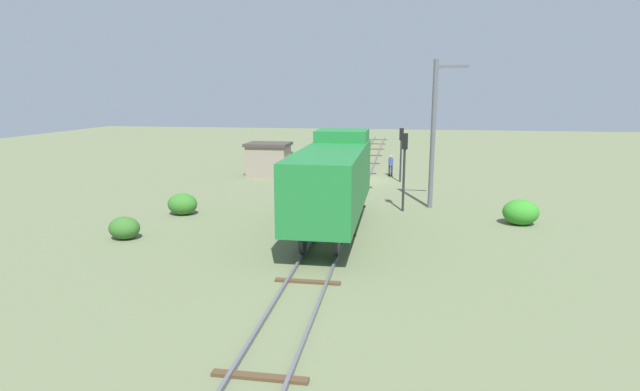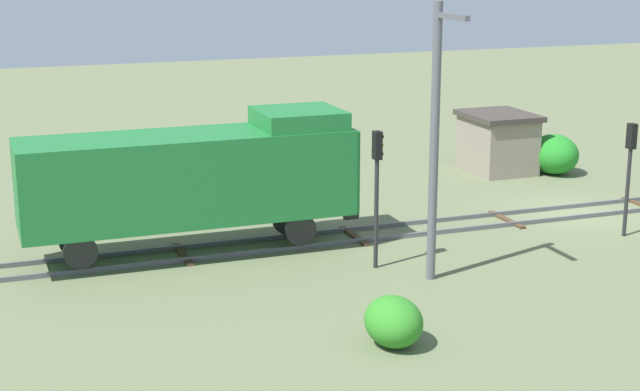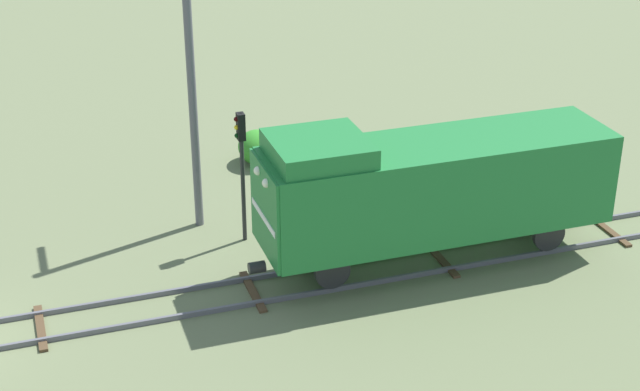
% 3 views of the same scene
% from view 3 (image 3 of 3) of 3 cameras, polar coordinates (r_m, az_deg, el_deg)
% --- Properties ---
extents(locomotive, '(2.90, 11.60, 4.60)m').
position_cam_3_polar(locomotive, '(30.34, 6.48, 0.65)').
color(locomotive, '#1E7233').
rests_on(locomotive, railway_track).
extents(traffic_signal_mid, '(0.32, 0.34, 4.51)m').
position_cam_3_polar(traffic_signal_mid, '(31.55, -4.59, 2.43)').
color(traffic_signal_mid, '#262628').
rests_on(traffic_signal_mid, ground).
extents(catenary_mast, '(1.94, 0.28, 8.60)m').
position_cam_3_polar(catenary_mast, '(32.31, -7.45, 5.58)').
color(catenary_mast, '#595960').
rests_on(catenary_mast, ground).
extents(bush_back, '(1.82, 1.49, 1.32)m').
position_cam_3_polar(bush_back, '(38.37, -3.66, 2.82)').
color(bush_back, '#308726').
rests_on(bush_back, ground).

